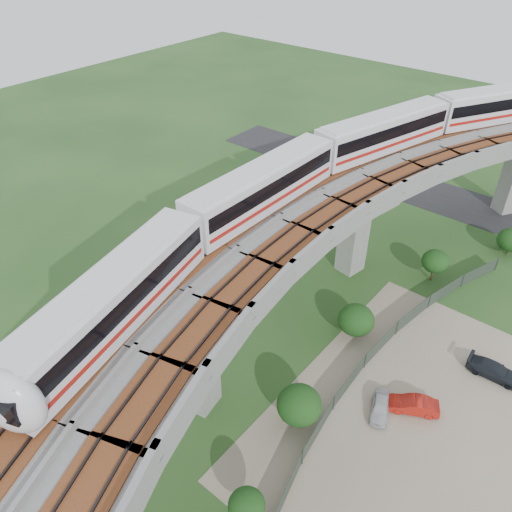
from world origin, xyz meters
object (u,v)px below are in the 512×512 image
at_px(car_red, 413,405).
at_px(car_dark, 494,370).
at_px(metro_train, 343,167).
at_px(car_white, 380,407).

distance_m(car_red, car_dark, 7.76).
height_order(metro_train, car_dark, metro_train).
relative_size(car_red, car_dark, 0.91).
relative_size(metro_train, car_white, 19.37).
distance_m(metro_train, car_white, 18.75).
bearing_deg(metro_train, car_dark, -5.33).
height_order(car_white, car_dark, car_dark).
xyz_separation_m(car_red, car_dark, (3.43, 6.96, -0.02)).
bearing_deg(car_white, car_dark, 37.27).
xyz_separation_m(metro_train, car_dark, (15.79, -1.47, -11.69)).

